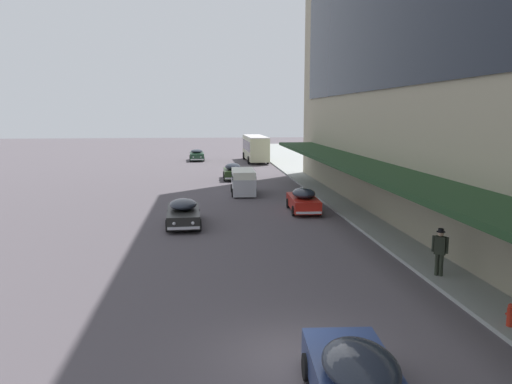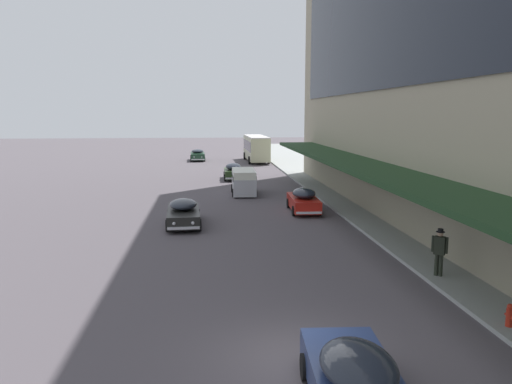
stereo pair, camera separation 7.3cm
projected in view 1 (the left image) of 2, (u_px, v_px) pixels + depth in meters
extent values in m
plane|color=#534C51|center=(298.00, 358.00, 13.09)|extent=(240.00, 240.00, 0.00)
cube|color=#ADAE88|center=(255.00, 148.00, 65.96)|extent=(2.63, 10.05, 2.94)
cube|color=black|center=(255.00, 145.00, 65.90)|extent=(2.65, 9.25, 1.29)
cube|color=silver|center=(255.00, 136.00, 65.72)|extent=(2.53, 10.05, 0.12)
cube|color=black|center=(251.00, 137.00, 70.71)|extent=(1.22, 0.08, 0.36)
cylinder|color=black|center=(244.00, 156.00, 69.36)|extent=(0.27, 1.00, 1.00)
cylinder|color=black|center=(261.00, 156.00, 69.64)|extent=(0.27, 1.00, 1.00)
cylinder|color=black|center=(249.00, 160.00, 62.98)|extent=(0.27, 1.00, 1.00)
cylinder|color=black|center=(268.00, 160.00, 63.26)|extent=(0.27, 1.00, 1.00)
cube|color=#24371A|center=(233.00, 173.00, 48.40)|extent=(1.76, 4.13, 0.75)
ellipsoid|color=#1E232D|center=(233.00, 167.00, 48.09)|extent=(1.53, 2.28, 0.66)
cube|color=silver|center=(232.00, 173.00, 50.51)|extent=(1.62, 0.14, 0.14)
cube|color=silver|center=(234.00, 178.00, 46.37)|extent=(1.62, 0.14, 0.14)
sphere|color=silver|center=(227.00, 170.00, 50.39)|extent=(0.18, 0.18, 0.18)
sphere|color=silver|center=(237.00, 170.00, 50.48)|extent=(0.18, 0.18, 0.18)
cylinder|color=black|center=(224.00, 175.00, 49.63)|extent=(0.15, 0.64, 0.64)
cylinder|color=black|center=(241.00, 174.00, 49.77)|extent=(0.15, 0.64, 0.64)
cylinder|color=black|center=(224.00, 178.00, 47.12)|extent=(0.15, 0.64, 0.64)
cylinder|color=black|center=(242.00, 178.00, 47.26)|extent=(0.15, 0.64, 0.64)
ellipsoid|color=#1E232D|center=(360.00, 364.00, 10.37)|extent=(1.73, 2.48, 0.56)
cube|color=silver|center=(336.00, 347.00, 12.90)|extent=(1.72, 0.22, 0.14)
sphere|color=silver|center=(317.00, 339.00, 12.81)|extent=(0.18, 0.18, 0.18)
sphere|color=silver|center=(355.00, 338.00, 12.85)|extent=(0.18, 0.18, 0.18)
cylinder|color=black|center=(306.00, 367.00, 12.01)|extent=(0.18, 0.65, 0.64)
cylinder|color=black|center=(380.00, 365.00, 12.08)|extent=(0.18, 0.65, 0.64)
cube|color=black|center=(183.00, 215.00, 28.57)|extent=(1.99, 4.74, 0.71)
ellipsoid|color=#1E232D|center=(183.00, 204.00, 28.70)|extent=(1.68, 2.63, 0.57)
cube|color=silver|center=(184.00, 228.00, 26.27)|extent=(1.70, 0.19, 0.14)
cube|color=silver|center=(183.00, 211.00, 30.93)|extent=(1.70, 0.19, 0.14)
sphere|color=silver|center=(193.00, 223.00, 26.33)|extent=(0.18, 0.18, 0.18)
sphere|color=silver|center=(174.00, 224.00, 26.19)|extent=(0.18, 0.18, 0.18)
cylinder|color=black|center=(200.00, 225.00, 27.32)|extent=(0.17, 0.65, 0.64)
cylinder|color=black|center=(167.00, 226.00, 27.06)|extent=(0.17, 0.65, 0.64)
cylinder|color=black|center=(198.00, 214.00, 30.15)|extent=(0.17, 0.65, 0.64)
cylinder|color=black|center=(168.00, 215.00, 29.89)|extent=(0.17, 0.65, 0.64)
cube|color=#1B3926|center=(197.00, 156.00, 67.48)|extent=(1.97, 4.53, 0.83)
ellipsoid|color=#1E232D|center=(197.00, 151.00, 67.59)|extent=(1.68, 2.52, 0.50)
cube|color=silver|center=(197.00, 159.00, 65.28)|extent=(1.73, 0.18, 0.14)
cube|color=silver|center=(196.00, 157.00, 69.76)|extent=(1.73, 0.18, 0.14)
sphere|color=silver|center=(201.00, 157.00, 65.33)|extent=(0.18, 0.18, 0.18)
sphere|color=silver|center=(193.00, 157.00, 65.19)|extent=(0.18, 0.18, 0.18)
cylinder|color=black|center=(204.00, 159.00, 66.29)|extent=(0.16, 0.64, 0.64)
cylinder|color=black|center=(190.00, 159.00, 66.05)|extent=(0.16, 0.64, 0.64)
cylinder|color=black|center=(203.00, 157.00, 69.00)|extent=(0.16, 0.64, 0.64)
cylinder|color=black|center=(190.00, 158.00, 68.76)|extent=(0.16, 0.64, 0.64)
cube|color=red|center=(303.00, 203.00, 32.49)|extent=(1.83, 4.41, 0.75)
ellipsoid|color=#1E232D|center=(304.00, 193.00, 32.17)|extent=(1.55, 2.44, 0.63)
cube|color=silver|center=(298.00, 200.00, 34.72)|extent=(1.58, 0.18, 0.14)
cube|color=silver|center=(309.00, 213.00, 30.33)|extent=(1.58, 0.18, 0.14)
sphere|color=silver|center=(292.00, 196.00, 34.62)|extent=(0.18, 0.18, 0.18)
sphere|color=silver|center=(305.00, 196.00, 34.67)|extent=(0.18, 0.18, 0.18)
cylinder|color=black|center=(288.00, 203.00, 33.81)|extent=(0.16, 0.64, 0.64)
cylinder|color=black|center=(312.00, 203.00, 33.91)|extent=(0.16, 0.64, 0.64)
cylinder|color=black|center=(293.00, 211.00, 31.15)|extent=(0.16, 0.64, 0.64)
cylinder|color=black|center=(320.00, 211.00, 31.26)|extent=(0.16, 0.64, 0.64)
cube|color=#B3B6BC|center=(243.00, 185.00, 39.43)|extent=(1.85, 4.34, 1.29)
cube|color=white|center=(243.00, 175.00, 39.31)|extent=(1.81, 4.25, 0.83)
cube|color=black|center=(243.00, 176.00, 39.33)|extent=(1.88, 3.91, 0.41)
ellipsoid|color=#B3B6BC|center=(242.00, 180.00, 41.48)|extent=(1.62, 0.64, 1.11)
cylinder|color=black|center=(232.00, 188.00, 40.66)|extent=(0.17, 0.64, 0.64)
cylinder|color=black|center=(253.00, 188.00, 40.80)|extent=(0.17, 0.64, 0.64)
cylinder|color=black|center=(233.00, 193.00, 38.21)|extent=(0.17, 0.64, 0.64)
cylinder|color=black|center=(255.00, 193.00, 38.34)|extent=(0.17, 0.64, 0.64)
cylinder|color=#272C22|center=(437.00, 265.00, 19.28)|extent=(0.16, 0.16, 0.85)
cylinder|color=#272C22|center=(441.00, 265.00, 19.19)|extent=(0.16, 0.16, 0.85)
cube|color=#272C22|center=(440.00, 245.00, 19.11)|extent=(0.46, 0.43, 0.70)
cylinder|color=#272C22|center=(433.00, 244.00, 19.24)|extent=(0.10, 0.10, 0.63)
cylinder|color=#272C22|center=(447.00, 245.00, 18.97)|extent=(0.10, 0.10, 0.63)
sphere|color=tan|center=(441.00, 234.00, 19.04)|extent=(0.22, 0.22, 0.22)
cylinder|color=black|center=(441.00, 232.00, 19.03)|extent=(0.33, 0.33, 0.02)
cylinder|color=black|center=(441.00, 230.00, 19.02)|extent=(0.21, 0.21, 0.12)
cylinder|color=red|center=(510.00, 317.00, 14.67)|extent=(0.20, 0.20, 0.55)
sphere|color=red|center=(511.00, 306.00, 14.62)|extent=(0.18, 0.18, 0.18)
cylinder|color=red|center=(507.00, 314.00, 14.81)|extent=(0.08, 0.10, 0.08)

